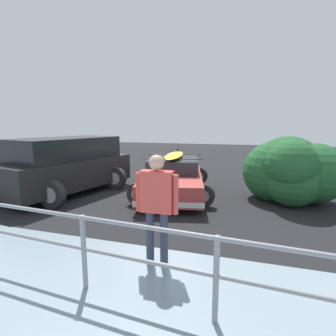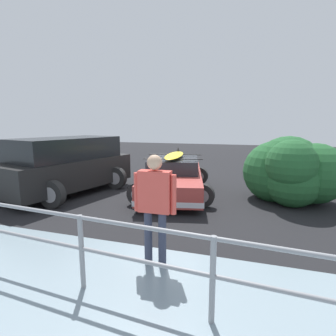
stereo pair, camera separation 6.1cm
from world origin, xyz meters
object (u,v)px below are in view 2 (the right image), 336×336
at_px(sedan_car, 173,176).
at_px(suv_car, 67,165).
at_px(person_bystander, 155,200).
at_px(bush_near_left, 292,173).

height_order(sedan_car, suv_car, suv_car).
distance_m(person_bystander, bush_near_left, 5.18).
relative_size(suv_car, bush_near_left, 1.63).
xyz_separation_m(suv_car, person_bystander, (-4.32, 3.38, 0.14)).
height_order(sedan_car, person_bystander, person_bystander).
distance_m(sedan_car, suv_car, 3.53).
distance_m(suv_car, person_bystander, 5.48).
bearing_deg(bush_near_left, person_bystander, 59.55).
bearing_deg(person_bystander, bush_near_left, -120.45).
height_order(person_bystander, bush_near_left, bush_near_left).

